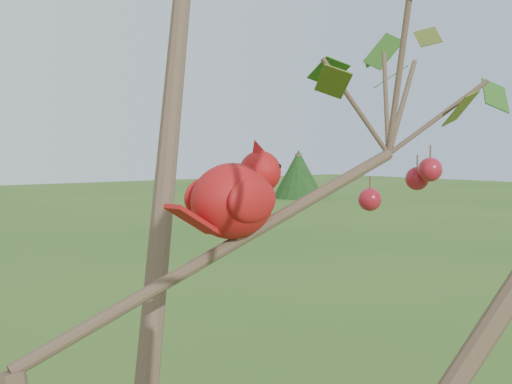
# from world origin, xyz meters

# --- Properties ---
(crabapple_tree) EXTENTS (2.35, 2.05, 2.95)m
(crabapple_tree) POSITION_xyz_m (0.03, -0.02, 2.12)
(crabapple_tree) COLOR #402C22
(crabapple_tree) RESTS_ON ground
(cardinal) EXTENTS (0.22, 0.13, 0.15)m
(cardinal) POSITION_xyz_m (0.26, 0.08, 2.14)
(cardinal) COLOR #AA160E
(cardinal) RESTS_ON ground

